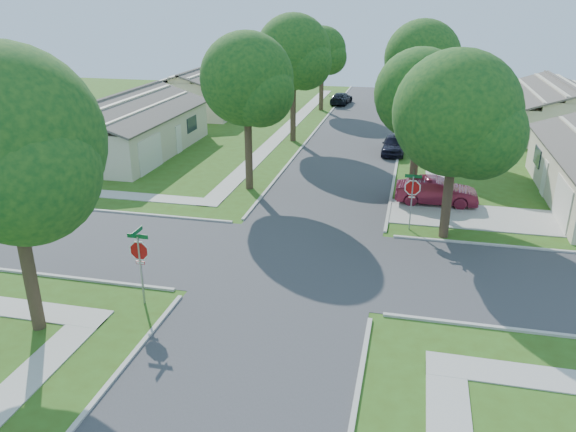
% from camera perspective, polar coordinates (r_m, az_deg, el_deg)
% --- Properties ---
extents(ground, '(100.00, 100.00, 0.00)m').
position_cam_1_polar(ground, '(24.21, 0.70, -4.62)').
color(ground, '#345015').
rests_on(ground, ground).
extents(road_ns, '(7.00, 100.00, 0.02)m').
position_cam_1_polar(road_ns, '(24.21, 0.70, -4.61)').
color(road_ns, '#333335').
rests_on(road_ns, ground).
extents(sidewalk_ne, '(1.20, 40.00, 0.04)m').
position_cam_1_polar(sidewalk_ne, '(48.46, 14.53, 8.14)').
color(sidewalk_ne, '#9E9B91').
rests_on(sidewalk_ne, ground).
extents(sidewalk_nw, '(1.20, 40.00, 0.04)m').
position_cam_1_polar(sidewalk_nw, '(49.60, 0.16, 9.12)').
color(sidewalk_nw, '#9E9B91').
rests_on(sidewalk_nw, ground).
extents(driveway, '(8.80, 3.60, 0.05)m').
position_cam_1_polar(driveway, '(30.47, 18.32, -0.07)').
color(driveway, '#9E9B91').
rests_on(driveway, ground).
extents(stop_sign_sw, '(1.05, 0.80, 2.98)m').
position_cam_1_polar(stop_sign_sw, '(20.84, -14.86, -3.74)').
color(stop_sign_sw, gray).
rests_on(stop_sign_sw, ground).
extents(stop_sign_ne, '(1.05, 0.80, 2.98)m').
position_cam_1_polar(stop_sign_ne, '(27.35, 12.52, 2.58)').
color(stop_sign_ne, gray).
rests_on(stop_sign_ne, ground).
extents(tree_e_near, '(4.97, 4.80, 8.28)m').
position_cam_1_polar(tree_e_near, '(30.68, 13.34, 11.52)').
color(tree_e_near, '#38281C').
rests_on(tree_e_near, ground).
extents(tree_e_mid, '(5.59, 5.40, 9.21)m').
position_cam_1_polar(tree_e_mid, '(42.49, 13.54, 14.98)').
color(tree_e_mid, '#38281C').
rests_on(tree_e_mid, ground).
extents(tree_e_far, '(5.17, 5.00, 8.72)m').
position_cam_1_polar(tree_e_far, '(55.46, 13.57, 16.10)').
color(tree_e_far, '#38281C').
rests_on(tree_e_far, ground).
extents(tree_w_near, '(5.38, 5.20, 8.97)m').
position_cam_1_polar(tree_w_near, '(31.95, -4.10, 13.27)').
color(tree_w_near, '#38281C').
rests_on(tree_w_near, ground).
extents(tree_w_mid, '(5.80, 5.60, 9.56)m').
position_cam_1_polar(tree_w_mid, '(43.45, 0.62, 15.99)').
color(tree_w_mid, '#38281C').
rests_on(tree_w_mid, ground).
extents(tree_w_far, '(4.76, 4.60, 8.04)m').
position_cam_1_polar(tree_w_far, '(56.26, 3.54, 16.21)').
color(tree_w_far, '#38281C').
rests_on(tree_w_far, ground).
extents(tree_sw_corner, '(6.21, 6.00, 9.55)m').
position_cam_1_polar(tree_sw_corner, '(19.14, -26.55, 5.94)').
color(tree_sw_corner, '#38281C').
rests_on(tree_sw_corner, ground).
extents(tree_ne_corner, '(5.80, 5.60, 8.66)m').
position_cam_1_polar(tree_ne_corner, '(26.03, 16.83, 9.36)').
color(tree_ne_corner, '#38281C').
rests_on(tree_ne_corner, ground).
extents(house_ne_far, '(8.42, 13.60, 4.23)m').
position_cam_1_polar(house_ne_far, '(52.34, 25.64, 9.36)').
color(house_ne_far, beige).
rests_on(house_ne_far, ground).
extents(house_nw_near, '(8.42, 13.60, 4.23)m').
position_cam_1_polar(house_nw_near, '(42.66, -16.45, 8.25)').
color(house_nw_near, beige).
rests_on(house_nw_near, ground).
extents(house_nw_far, '(8.42, 13.60, 4.23)m').
position_cam_1_polar(house_nw_far, '(57.81, -8.31, 12.18)').
color(house_nw_far, beige).
rests_on(house_nw_far, ground).
extents(car_driveway, '(4.40, 1.58, 1.44)m').
position_cam_1_polar(car_driveway, '(31.60, 14.84, 2.43)').
color(car_driveway, '#551120').
rests_on(car_driveway, ground).
extents(car_curb_east, '(1.66, 3.99, 1.35)m').
position_cam_1_polar(car_curb_east, '(41.37, 10.70, 7.16)').
color(car_curb_east, black).
rests_on(car_curb_east, ground).
extents(car_curb_west, '(2.15, 4.30, 1.20)m').
position_cam_1_polar(car_curb_west, '(60.35, 5.42, 11.82)').
color(car_curb_west, black).
rests_on(car_curb_west, ground).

